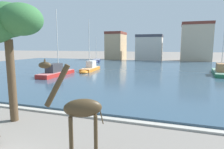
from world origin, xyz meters
name	(u,v)px	position (x,y,z in m)	size (l,w,h in m)	color
harbor_water	(137,70)	(0.00, 30.50, 0.13)	(80.36, 47.28, 0.26)	#334C60
quay_edge_coping	(68,114)	(0.00, 6.61, 0.06)	(80.36, 0.50, 0.12)	#ADA89E
giraffe_statue	(80,110)	(3.27, 2.09, 2.11)	(2.24, 1.37, 4.13)	#42331E
sailboat_red	(58,72)	(-9.81, 20.28, 0.67)	(1.95, 8.26, 9.73)	red
sailboat_orange	(90,69)	(-7.43, 26.14, 0.65)	(2.16, 6.87, 8.93)	orange
sailboat_green	(221,72)	(13.39, 29.20, 0.64)	(3.07, 9.93, 8.96)	#236B42
sailboat_navy	(96,61)	(-14.32, 45.43, 0.42)	(4.27, 8.06, 6.93)	navy
shade_tree	(4,22)	(-2.72, 4.55, 5.91)	(4.45, 4.30, 7.09)	brown
townhouse_tall_gabled	(116,46)	(-12.39, 57.70, 4.53)	(5.37, 8.07, 9.04)	tan
townhouse_wide_warehouse	(149,48)	(-1.31, 56.32, 3.97)	(7.87, 5.46, 7.92)	beige
townhouse_narrow_midrow	(196,42)	(11.98, 58.28, 5.62)	(8.38, 7.71, 11.22)	#C6B293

